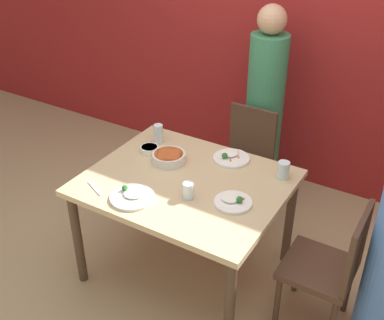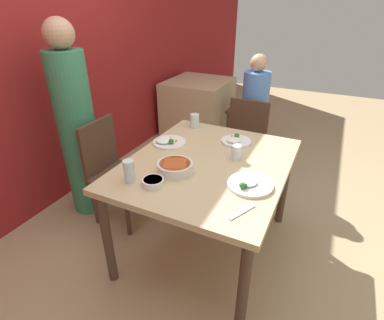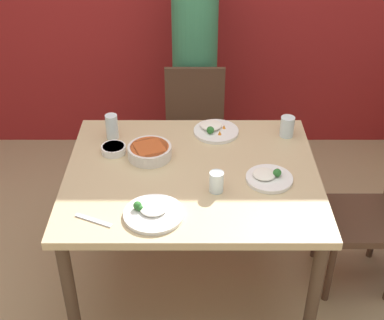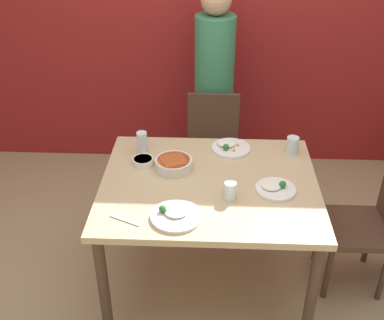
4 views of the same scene
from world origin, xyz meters
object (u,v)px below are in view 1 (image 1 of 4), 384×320
chair_adult_spot (245,160)px  glass_water_tall (283,170)px  bowl_curry (169,157)px  chair_child_spot (331,266)px  plate_rice_adult (233,201)px  person_adult (264,111)px

chair_adult_spot → glass_water_tall: size_ratio=7.76×
bowl_curry → glass_water_tall: glass_water_tall is taller
chair_child_spot → plate_rice_adult: size_ratio=3.87×
person_adult → glass_water_tall: 0.96m
chair_child_spot → glass_water_tall: bearing=-124.3°
chair_adult_spot → plate_rice_adult: (0.34, -0.91, 0.29)m
person_adult → glass_water_tall: person_adult is taller
chair_adult_spot → plate_rice_adult: 1.02m
bowl_curry → glass_water_tall: size_ratio=1.98×
bowl_curry → plate_rice_adult: 0.61m
person_adult → glass_water_tall: size_ratio=14.33×
glass_water_tall → plate_rice_adult: bearing=-109.4°
person_adult → chair_adult_spot: bearing=-90.0°
bowl_curry → chair_child_spot: bearing=-4.7°
chair_child_spot → glass_water_tall: (-0.45, 0.30, 0.34)m
person_adult → bowl_curry: person_adult is taller
chair_adult_spot → chair_child_spot: (0.93, -0.81, 0.00)m
chair_child_spot → glass_water_tall: size_ratio=7.76×
chair_child_spot → person_adult: person_adult is taller
bowl_curry → plate_rice_adult: (0.57, -0.20, -0.02)m
plate_rice_adult → chair_child_spot: bearing=9.8°
chair_adult_spot → bowl_curry: (-0.23, -0.71, 0.31)m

